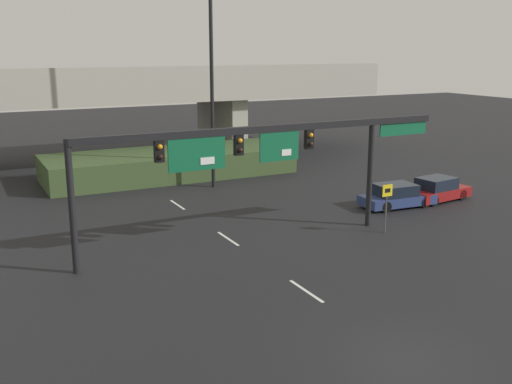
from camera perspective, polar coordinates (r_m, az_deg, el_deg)
The scene contains 9 objects.
ground_plane at distance 19.35m, azimuth 13.81°, elevation -14.90°, with size 160.00×160.00×0.00m, color black.
lane_markings at distance 32.55m, azimuth -5.33°, elevation -2.68°, with size 0.14×24.13×0.01m.
signal_gantry at distance 27.63m, azimuth 0.56°, elevation 4.33°, with size 18.69×0.44×5.62m.
speed_limit_sign at distance 30.50m, azimuth 12.33°, elevation -0.83°, with size 0.60×0.11×2.55m.
highway_light_pole_near at distance 39.16m, azimuth -4.29°, elevation 13.47°, with size 0.70×0.36×17.27m.
overpass_bridge at distance 49.44m, azimuth -13.78°, elevation 9.11°, with size 45.47×9.75×7.72m.
grass_embankment at distance 43.73m, azimuth -8.19°, elevation 2.68°, with size 17.66×6.13×1.80m.
parked_sedan_near_right at distance 35.90m, azimuth 13.22°, elevation -0.39°, with size 4.48×2.20×1.36m.
parked_sedan_mid_right at distance 38.04m, azimuth 16.87°, elevation 0.21°, with size 4.43×2.34×1.43m.
Camera 1 is at (-11.48, -12.63, 9.13)m, focal length 42.00 mm.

